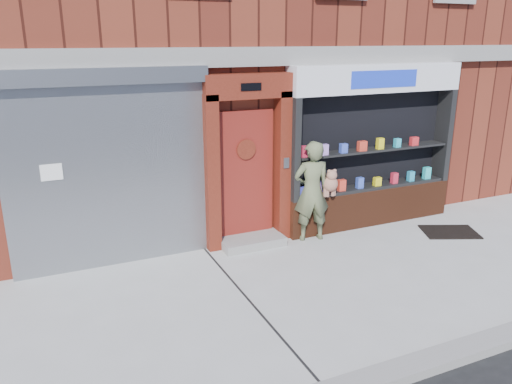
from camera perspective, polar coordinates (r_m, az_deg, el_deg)
ground at (r=7.67m, az=9.97°, el=-9.70°), size 80.00×80.00×0.00m
curb at (r=6.24m, az=21.51°, el=-16.92°), size 60.00×0.30×0.12m
building at (r=12.26m, az=-5.69°, el=19.75°), size 12.00×8.16×8.00m
shutter_bay at (r=7.78m, az=-16.59°, el=3.73°), size 3.10×0.30×3.04m
red_door_bay at (r=8.36m, az=-0.94°, el=3.50°), size 1.52×0.58×2.90m
pharmacy_bay at (r=9.58m, az=13.08°, el=4.31°), size 3.50×0.41×3.00m
woman at (r=8.72m, az=6.50°, el=0.15°), size 0.84×0.53×1.78m
doormat at (r=9.90m, az=21.25°, el=-4.27°), size 1.16×1.00×0.02m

